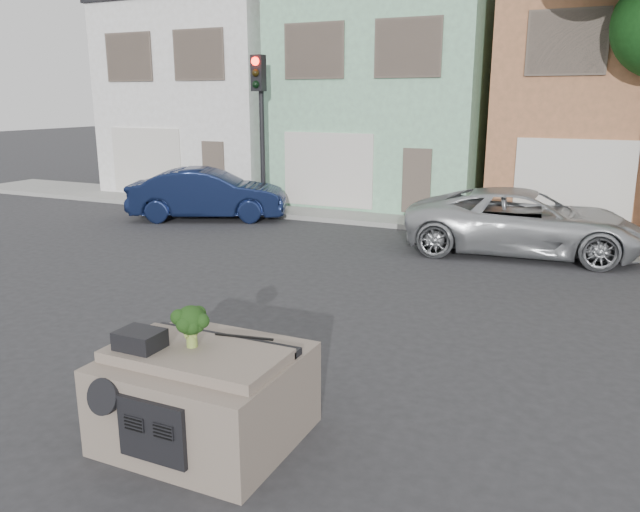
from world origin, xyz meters
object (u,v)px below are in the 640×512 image
Objects in this scene: silver_pickup at (522,253)px; broccoli at (191,326)px; navy_sedan at (209,219)px; traffic_signal at (261,136)px.

silver_pickup is 11.96× the size of broccoli.
traffic_signal is at bearing -60.88° from navy_sedan.
traffic_signal is at bearing 116.98° from broccoli.
broccoli is (7.49, -11.08, 1.36)m from navy_sedan.
navy_sedan is 10.15× the size of broccoli.
silver_pickup is at bearing -117.93° from navy_sedan.
navy_sedan is 9.69m from silver_pickup.
navy_sedan is at bearing -125.95° from traffic_signal.
traffic_signal is at bearing 71.20° from silver_pickup.
broccoli is (6.40, -12.58, -1.19)m from traffic_signal.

